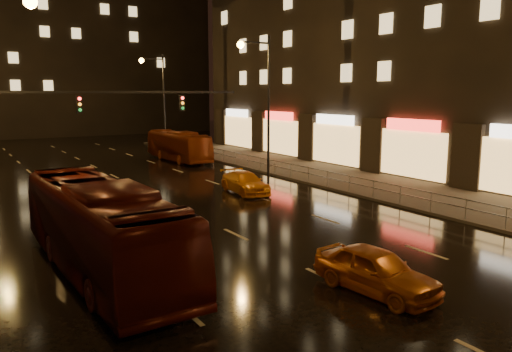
# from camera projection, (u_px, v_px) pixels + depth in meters

# --- Properties ---
(ground) EXTENTS (140.00, 140.00, 0.00)m
(ground) POSITION_uv_depth(u_px,v_px,m) (153.00, 195.00, 29.95)
(ground) COLOR black
(ground) RESTS_ON ground
(sidewalk_right) EXTENTS (7.00, 70.00, 0.15)m
(sidewalk_right) POSITION_uv_depth(u_px,v_px,m) (376.00, 185.00, 32.82)
(sidewalk_right) COLOR #38332D
(sidewalk_right) RESTS_ON ground
(building_distant) EXTENTS (44.00, 16.00, 36.00)m
(building_distant) POSITION_uv_depth(u_px,v_px,m) (48.00, 10.00, 72.55)
(building_distant) COLOR black
(building_distant) RESTS_ON ground
(traffic_signal) EXTENTS (15.31, 0.32, 6.20)m
(traffic_signal) POSITION_uv_depth(u_px,v_px,m) (60.00, 118.00, 26.52)
(traffic_signal) COLOR black
(traffic_signal) RESTS_ON ground
(railing_right) EXTENTS (0.05, 56.00, 1.00)m
(railing_right) POSITION_uv_depth(u_px,v_px,m) (309.00, 171.00, 33.47)
(railing_right) COLOR #99999E
(railing_right) RESTS_ON sidewalk_right
(bus_red) EXTENTS (2.99, 11.30, 3.12)m
(bus_red) POSITION_uv_depth(u_px,v_px,m) (101.00, 228.00, 16.82)
(bus_red) COLOR #4E110B
(bus_red) RESTS_ON ground
(bus_curb) EXTENTS (2.33, 9.59, 2.66)m
(bus_curb) POSITION_uv_depth(u_px,v_px,m) (178.00, 146.00, 44.85)
(bus_curb) COLOR maroon
(bus_curb) RESTS_ON ground
(taxi_near) EXTENTS (2.07, 4.27, 1.41)m
(taxi_near) POSITION_uv_depth(u_px,v_px,m) (376.00, 270.00, 15.24)
(taxi_near) COLOR #C55F12
(taxi_near) RESTS_ON ground
(taxi_far) EXTENTS (2.15, 4.50, 1.27)m
(taxi_far) POSITION_uv_depth(u_px,v_px,m) (245.00, 183.00, 30.50)
(taxi_far) COLOR orange
(taxi_far) RESTS_ON ground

